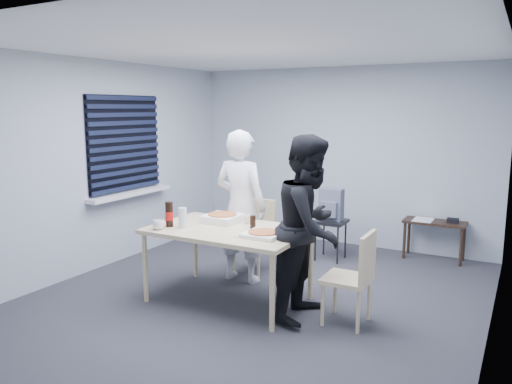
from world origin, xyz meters
The scene contains 19 objects.
room centered at (-2.20, 0.40, 1.44)m, with size 5.00×5.00×5.00m.
dining_table centered at (-0.22, -0.26, 0.72)m, with size 1.60×1.01×0.78m.
chair_far centered at (-0.45, 0.76, 0.51)m, with size 0.42×0.42×0.89m.
chair_right centered at (1.13, -0.21, 0.51)m, with size 0.42×0.42×0.89m.
person_white centered at (-0.43, 0.35, 0.89)m, with size 0.65×0.42×1.77m, color white.
person_black centered at (0.67, -0.21, 0.89)m, with size 0.86×0.47×1.77m, color black.
side_table centered at (1.42, 2.28, 0.45)m, with size 0.79×0.35×0.53m.
stool centered at (0.21, 1.62, 0.43)m, with size 0.39×0.39×0.54m.
backpack centered at (0.21, 1.61, 0.75)m, with size 0.30×0.22×0.42m.
pizza_box_a centered at (-0.44, -0.04, 0.82)m, with size 0.37×0.37×0.09m.
pizza_box_b centered at (0.25, -0.37, 0.80)m, with size 0.35×0.35×0.05m.
mug_a centered at (-0.83, -0.64, 0.83)m, with size 0.12×0.12×0.10m, color white.
mug_b centered at (-0.16, 0.03, 0.83)m, with size 0.10×0.10×0.09m, color white.
cola_glass centered at (0.00, -0.13, 0.85)m, with size 0.06×0.06×0.13m, color black.
soda_bottle centered at (-0.81, -0.49, 0.91)m, with size 0.08×0.08×0.27m.
plastic_cups centered at (-0.66, -0.46, 0.89)m, with size 0.09×0.09×0.21m, color silver.
rubber_band centered at (0.04, -0.54, 0.78)m, with size 0.05×0.05×0.00m, color red.
papers centered at (1.27, 2.27, 0.53)m, with size 0.25×0.34×0.01m, color white.
black_box centered at (1.64, 2.27, 0.56)m, with size 0.14×0.10×0.06m, color black.
Camera 1 is at (2.45, -4.52, 2.01)m, focal length 35.00 mm.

